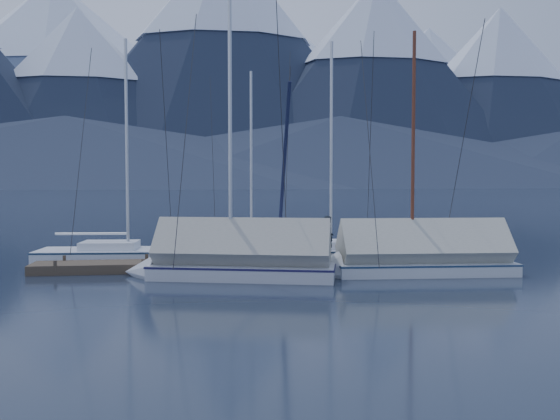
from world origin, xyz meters
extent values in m
plane|color=black|center=(0.00, 0.00, 0.00)|extent=(1000.00, 1000.00, 0.00)
cone|color=#475675|center=(-110.00, 440.00, 75.00)|extent=(352.00, 352.00, 150.00)
cone|color=silver|center=(-110.00, 440.00, 119.00)|extent=(152.28, 152.28, 63.00)
cone|color=#475675|center=(40.00, 430.00, 70.00)|extent=(330.00, 330.00, 140.00)
cone|color=silver|center=(40.00, 430.00, 111.10)|extent=(142.76, 142.76, 58.80)
cone|color=#475675|center=(180.00, 445.00, 62.50)|extent=(308.00, 308.00, 125.00)
cone|color=silver|center=(180.00, 445.00, 99.25)|extent=(133.24, 133.24, 52.50)
cone|color=#192133|center=(-65.00, 295.00, 45.00)|extent=(171.00, 171.00, 90.00)
cone|color=silver|center=(-65.00, 295.00, 71.60)|extent=(73.97, 73.97, 37.80)
cone|color=#192133|center=(10.00, 310.00, 67.50)|extent=(228.00, 228.00, 135.00)
cone|color=#192133|center=(90.00, 290.00, 55.00)|extent=(190.00, 190.00, 110.00)
cone|color=silver|center=(90.00, 290.00, 87.40)|extent=(82.19, 82.19, 46.20)
cone|color=#192133|center=(165.00, 300.00, 50.00)|extent=(182.40, 182.40, 100.00)
cone|color=silver|center=(165.00, 300.00, 79.50)|extent=(78.91, 78.91, 42.00)
cone|color=#192133|center=(-60.00, 240.00, 15.00)|extent=(416.00, 416.00, 30.00)
cone|color=#192133|center=(60.00, 245.00, 16.00)|extent=(390.00, 390.00, 32.00)
cube|color=#382D23|center=(0.00, 2.00, 0.17)|extent=(18.00, 1.50, 0.34)
cube|color=black|center=(-6.00, 2.00, -0.05)|extent=(3.00, 1.30, 0.30)
cube|color=black|center=(0.00, 2.00, -0.05)|extent=(3.00, 1.30, 0.30)
cube|color=black|center=(6.00, 2.00, -0.05)|extent=(3.00, 1.30, 0.30)
cylinder|color=#382D23|center=(-8.00, 2.70, 0.35)|extent=(0.12, 0.12, 0.35)
cylinder|color=#382D23|center=(-8.00, 1.30, 0.35)|extent=(0.12, 0.12, 0.35)
cylinder|color=#382D23|center=(-5.00, 2.70, 0.35)|extent=(0.12, 0.12, 0.35)
cylinder|color=#382D23|center=(-5.00, 1.30, 0.35)|extent=(0.12, 0.12, 0.35)
cylinder|color=#382D23|center=(-2.00, 2.70, 0.35)|extent=(0.12, 0.12, 0.35)
cylinder|color=#382D23|center=(-2.00, 1.30, 0.35)|extent=(0.12, 0.12, 0.35)
cylinder|color=#382D23|center=(1.00, 2.70, 0.35)|extent=(0.12, 0.12, 0.35)
cylinder|color=#382D23|center=(1.00, 1.30, 0.35)|extent=(0.12, 0.12, 0.35)
cylinder|color=#382D23|center=(4.00, 2.70, 0.35)|extent=(0.12, 0.12, 0.35)
cylinder|color=#382D23|center=(4.00, 1.30, 0.35)|extent=(0.12, 0.12, 0.35)
cylinder|color=#382D23|center=(7.00, 2.70, 0.35)|extent=(0.12, 0.12, 0.35)
cylinder|color=#382D23|center=(7.00, 1.30, 0.35)|extent=(0.12, 0.12, 0.35)
cube|color=silver|center=(-6.36, 4.88, 0.13)|extent=(6.56, 2.62, 0.71)
cube|color=silver|center=(-6.36, 4.88, -0.19)|extent=(5.53, 1.59, 0.32)
cube|color=#19304B|center=(-6.36, 4.88, 0.43)|extent=(6.63, 2.65, 0.06)
cone|color=silver|center=(-2.68, 4.60, 0.13)|extent=(1.33, 2.14, 2.05)
cube|color=silver|center=(-6.68, 4.90, 0.64)|extent=(2.35, 1.66, 0.32)
cylinder|color=#B2B7BF|center=(-5.94, 4.84, 4.76)|extent=(0.13, 0.13, 8.56)
cylinder|color=#B2B7BF|center=(-7.43, 4.96, 1.12)|extent=(2.89, 0.32, 0.10)
cylinder|color=#26262B|center=(-4.34, 4.72, 4.76)|extent=(0.27, 3.23, 8.57)
cube|color=silver|center=(-1.28, 4.02, 0.11)|extent=(5.55, 2.07, 0.60)
cube|color=silver|center=(-1.28, 4.02, -0.16)|extent=(4.69, 1.22, 0.27)
cube|color=navy|center=(-1.28, 4.02, 0.36)|extent=(5.61, 2.09, 0.05)
cone|color=silver|center=(1.87, 4.17, 0.11)|extent=(1.08, 1.80, 1.75)
cube|color=silver|center=(-1.55, 4.01, 0.55)|extent=(1.97, 1.36, 0.27)
cylinder|color=#B2B7BF|center=(-0.91, 4.04, 4.06)|extent=(0.11, 0.11, 7.30)
cylinder|color=#B2B7BF|center=(-2.19, 3.98, 0.96)|extent=(2.46, 0.19, 0.08)
cylinder|color=#26262B|center=(0.45, 4.10, 4.06)|extent=(0.15, 2.75, 7.30)
cube|color=silver|center=(1.99, 4.17, 0.13)|extent=(6.70, 3.41, 0.70)
cube|color=silver|center=(1.99, 4.17, -0.19)|extent=(5.56, 2.27, 0.32)
cube|color=#182B49|center=(1.99, 4.17, 0.43)|extent=(6.76, 3.44, 0.06)
cone|color=silver|center=(5.59, 3.41, 0.13)|extent=(1.57, 2.24, 2.05)
cube|color=silver|center=(1.68, 4.23, 0.64)|extent=(2.50, 1.92, 0.32)
cylinder|color=#B2B7BF|center=(2.41, 4.08, 4.74)|extent=(0.13, 0.13, 8.53)
cylinder|color=#B2B7BF|center=(0.95, 4.39, 1.12)|extent=(2.84, 0.69, 0.10)
cylinder|color=#26262B|center=(3.98, 3.75, 4.74)|extent=(0.69, 3.16, 8.54)
cube|color=silver|center=(4.88, 0.06, 0.12)|extent=(6.36, 2.55, 0.67)
cube|color=silver|center=(4.88, 0.06, -0.18)|extent=(5.37, 1.51, 0.30)
cube|color=navy|center=(4.88, 0.06, 0.40)|extent=(6.42, 2.58, 0.06)
cone|color=silver|center=(1.31, 0.26, 0.12)|extent=(1.22, 2.19, 2.13)
cylinder|color=#592819|center=(4.48, 0.08, 4.48)|extent=(0.12, 0.12, 8.06)
cylinder|color=#592819|center=(5.88, 0.01, 1.06)|extent=(2.81, 0.24, 0.09)
cylinder|color=#26262B|center=(2.92, 0.17, 4.48)|extent=(0.20, 3.14, 8.07)
cube|color=#A0A197|center=(4.88, 0.06, 0.86)|extent=(6.05, 2.58, 2.26)
cube|color=#B8BBC5|center=(-1.52, -0.02, 0.13)|extent=(6.55, 3.68, 0.73)
cube|color=#B8BBC5|center=(-1.52, -0.02, -0.20)|extent=(5.40, 2.49, 0.33)
cube|color=#1A1644|center=(-1.52, -0.02, 0.44)|extent=(6.61, 3.72, 0.07)
cone|color=#B8BBC5|center=(-5.00, 0.87, 0.13)|extent=(1.71, 2.36, 2.12)
cylinder|color=#B2B7BF|center=(-1.95, 0.09, 4.92)|extent=(0.13, 0.13, 8.84)
cylinder|color=#B2B7BF|center=(-0.45, -0.30, 1.16)|extent=(2.72, 0.79, 0.10)
cylinder|color=#26262B|center=(-3.45, 0.47, 4.92)|extent=(0.80, 3.03, 8.85)
cube|color=gray|center=(-1.52, -0.02, 0.94)|extent=(6.26, 3.64, 2.25)
imported|color=black|center=(1.81, 1.80, 1.16)|extent=(0.45, 0.63, 1.65)
camera|label=1|loc=(-2.91, -20.02, 3.36)|focal=38.00mm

